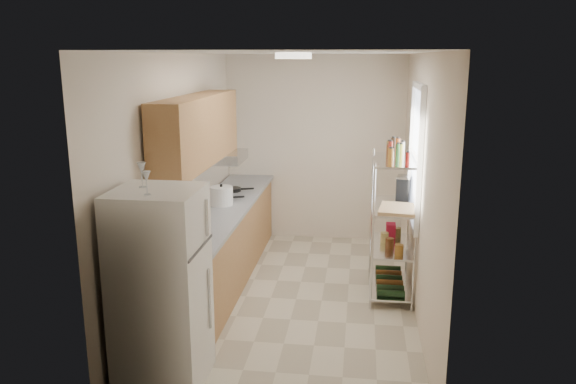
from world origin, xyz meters
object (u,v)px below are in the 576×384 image
object	(u,v)px
refrigerator	(161,288)
espresso_machine	(404,187)
frying_pan_large	(218,198)
rice_cooker	(221,196)
cutting_board	(398,209)

from	to	relation	value
refrigerator	espresso_machine	world-z (taller)	refrigerator
frying_pan_large	rice_cooker	bearing A→B (deg)	-88.58
rice_cooker	cutting_board	xyz separation A→B (m)	(1.97, -0.40, 0.02)
cutting_board	espresso_machine	distance (m)	0.55
refrigerator	cutting_board	world-z (taller)	refrigerator
rice_cooker	espresso_machine	distance (m)	2.07
frying_pan_large	espresso_machine	bearing A→B (deg)	-25.06
frying_pan_large	cutting_board	xyz separation A→B (m)	(2.07, -0.59, 0.10)
cutting_board	espresso_machine	world-z (taller)	espresso_machine
refrigerator	espresso_machine	distance (m)	3.08
rice_cooker	cutting_board	size ratio (longest dim) A/B	0.55
refrigerator	cutting_board	distance (m)	2.63
refrigerator	rice_cooker	xyz separation A→B (m)	(-0.06, 2.17, 0.21)
rice_cooker	frying_pan_large	xyz separation A→B (m)	(-0.09, 0.20, -0.08)
rice_cooker	frying_pan_large	size ratio (longest dim) A/B	0.93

